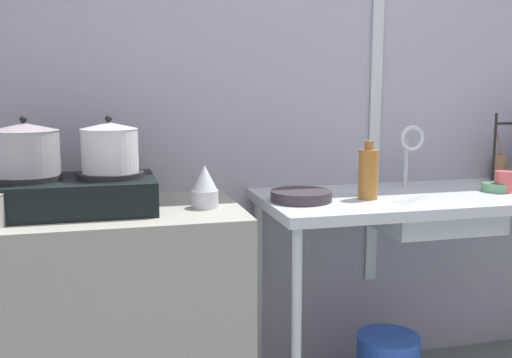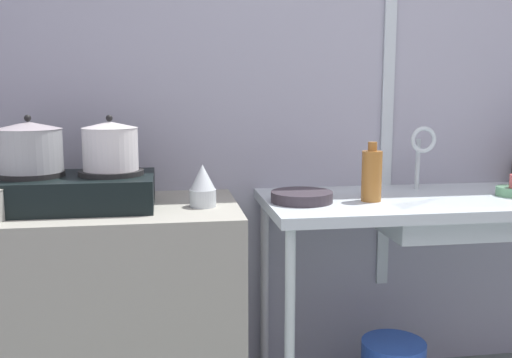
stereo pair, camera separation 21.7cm
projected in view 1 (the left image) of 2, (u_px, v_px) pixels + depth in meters
The scene contains 15 objects.
wall_back at pixel (366, 80), 2.60m from camera, with size 4.51×0.10×2.59m, color #9395A4.
wall_metal_strip at pixel (377, 50), 2.53m from camera, with size 0.05×0.01×2.08m, color #B3C1C5.
counter_concrete at pixel (89, 325), 2.09m from camera, with size 1.10×0.60×0.84m, color gray.
counter_sink at pixel (441, 208), 2.39m from camera, with size 1.50×0.60×0.84m.
stove at pixel (70, 194), 2.01m from camera, with size 0.57×0.37×0.13m.
pot_on_left_burner at pixel (25, 149), 1.95m from camera, with size 0.23×0.23×0.20m.
pot_on_right_burner at pixel (110, 147), 2.02m from camera, with size 0.20×0.20×0.20m.
percolator at pixel (205, 187), 2.07m from camera, with size 0.10×0.10×0.15m.
sink_basin at pixel (431, 211), 2.34m from camera, with size 0.46×0.37×0.13m, color #B3C1C5.
faucet at pixel (410, 145), 2.47m from camera, with size 0.11×0.07×0.27m.
frying_pan at pixel (301, 196), 2.20m from camera, with size 0.23×0.23×0.04m, color #322B32.
cup_by_rack at pixel (504, 182), 2.38m from camera, with size 0.08×0.08×0.09m, color #C15150.
small_bowl_on_drainboard at pixel (497, 187), 2.41m from camera, with size 0.12×0.12×0.04m, color #5B976A.
bottle_by_sink at pixel (368, 173), 2.23m from camera, with size 0.08×0.08×0.22m.
utensil_jar at pixel (500, 167), 2.72m from camera, with size 0.07×0.07×0.22m.
Camera 1 is at (-1.14, -0.78, 1.26)m, focal length 40.79 mm.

